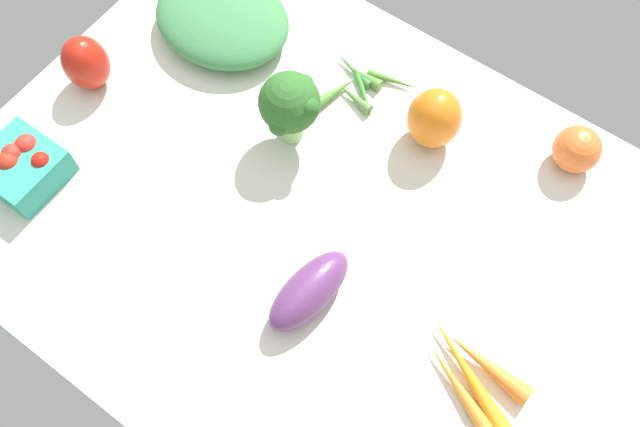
{
  "coord_description": "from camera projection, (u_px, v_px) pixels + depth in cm",
  "views": [
    {
      "loc": [
        23.74,
        -33.19,
        91.09
      ],
      "look_at": [
        0.0,
        0.0,
        4.0
      ],
      "focal_mm": 37.89,
      "sensor_mm": 36.0,
      "label": 1
    }
  ],
  "objects": [
    {
      "name": "eggplant",
      "position": [
        309.0,
        291.0,
        0.9
      ],
      "size": [
        7.78,
        14.81,
        6.05
      ],
      "primitive_type": "ellipsoid",
      "rotation": [
        0.0,
        0.0,
        4.59
      ],
      "color": "#603366",
      "rests_on": "tablecloth"
    },
    {
      "name": "bell_pepper_orange",
      "position": [
        434.0,
        118.0,
        0.99
      ],
      "size": [
        11.23,
        11.23,
        10.3
      ],
      "primitive_type": "ellipsoid",
      "rotation": [
        0.0,
        0.0,
        0.6
      ],
      "color": "orange",
      "rests_on": "tablecloth"
    },
    {
      "name": "bell_pepper_red",
      "position": [
        86.0,
        63.0,
        1.04
      ],
      "size": [
        8.8,
        8.8,
        9.57
      ],
      "primitive_type": "ellipsoid",
      "rotation": [
        0.0,
        0.0,
        3.42
      ],
      "color": "red",
      "rests_on": "tablecloth"
    },
    {
      "name": "tablecloth",
      "position": [
        320.0,
        222.0,
        0.99
      ],
      "size": [
        104.0,
        76.0,
        2.0
      ],
      "primitive_type": "cube",
      "color": "silver",
      "rests_on": "ground"
    },
    {
      "name": "carrot_bunch",
      "position": [
        474.0,
        376.0,
        0.87
      ],
      "size": [
        17.21,
        10.81,
        2.86
      ],
      "color": "orange",
      "rests_on": "tablecloth"
    },
    {
      "name": "okra_pile",
      "position": [
        358.0,
        85.0,
        1.07
      ],
      "size": [
        14.8,
        13.09,
        1.98
      ],
      "color": "#558A3C",
      "rests_on": "tablecloth"
    },
    {
      "name": "heirloom_tomato_orange",
      "position": [
        577.0,
        149.0,
        0.99
      ],
      "size": [
        7.04,
        7.04,
        7.04
      ],
      "primitive_type": "sphere",
      "color": "orange",
      "rests_on": "tablecloth"
    },
    {
      "name": "berry_basket",
      "position": [
        22.0,
        165.0,
        0.98
      ],
      "size": [
        10.63,
        10.63,
        6.23
      ],
      "color": "teal",
      "rests_on": "tablecloth"
    },
    {
      "name": "broccoli_head",
      "position": [
        290.0,
        105.0,
        0.97
      ],
      "size": [
        9.58,
        10.08,
        13.11
      ],
      "color": "#94CD78",
      "rests_on": "tablecloth"
    },
    {
      "name": "leafy_greens_clump",
      "position": [
        222.0,
        18.0,
        1.1
      ],
      "size": [
        23.28,
        19.46,
        6.16
      ],
      "primitive_type": "ellipsoid",
      "rotation": [
        0.0,
        0.0,
        6.28
      ],
      "color": "#3D8148",
      "rests_on": "tablecloth"
    }
  ]
}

